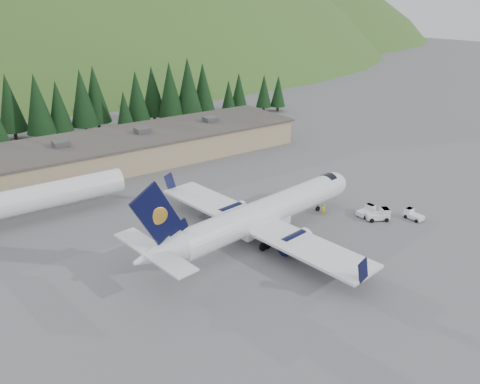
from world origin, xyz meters
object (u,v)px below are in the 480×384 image
at_px(second_airliner, 22,200).
at_px(ramp_worker, 323,210).
at_px(baggage_tug_b, 380,215).
at_px(terminal_building, 118,150).
at_px(baggage_tug_a, 367,211).
at_px(baggage_tug_c, 413,215).
at_px(airliner, 261,215).

distance_m(second_airliner, ramp_worker, 41.60).
distance_m(baggage_tug_b, terminal_building, 48.21).
bearing_deg(ramp_worker, second_airliner, -32.93).
bearing_deg(second_airliner, baggage_tug_a, -32.28).
distance_m(baggage_tug_b, ramp_worker, 7.72).
height_order(baggage_tug_c, terminal_building, terminal_building).
height_order(second_airliner, terminal_building, second_airliner).
relative_size(baggage_tug_b, baggage_tug_c, 1.34).
relative_size(second_airliner, terminal_building, 0.39).
xyz_separation_m(terminal_building, ramp_worker, (15.36, -37.93, -1.79)).
xyz_separation_m(baggage_tug_a, ramp_worker, (-5.10, 3.57, 0.18)).
height_order(baggage_tug_b, terminal_building, terminal_building).
distance_m(second_airliner, baggage_tug_b, 49.11).
xyz_separation_m(baggage_tug_c, ramp_worker, (-9.40, 8.04, 0.21)).
relative_size(baggage_tug_b, terminal_building, 0.05).
bearing_deg(terminal_building, second_airliner, -141.22).
bearing_deg(baggage_tug_c, baggage_tug_b, 57.30).
distance_m(airliner, terminal_building, 38.35).
distance_m(airliner, ramp_worker, 11.62).
distance_m(airliner, baggage_tug_c, 22.35).
bearing_deg(ramp_worker, airliner, 0.03).
relative_size(baggage_tug_a, ramp_worker, 1.65).
bearing_deg(baggage_tug_c, ramp_worker, 47.98).
distance_m(baggage_tug_b, baggage_tug_c, 4.75).
xyz_separation_m(second_airliner, baggage_tug_a, (40.37, -25.50, -2.67)).
bearing_deg(baggage_tug_a, terminal_building, 115.32).
distance_m(baggage_tug_c, terminal_building, 52.25).
distance_m(airliner, baggage_tug_b, 17.72).
height_order(baggage_tug_a, baggage_tug_b, baggage_tug_b).
bearing_deg(baggage_tug_a, baggage_tug_b, -84.10).
height_order(second_airliner, baggage_tug_b, second_airliner).
bearing_deg(baggage_tug_c, baggage_tug_a, 42.43).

